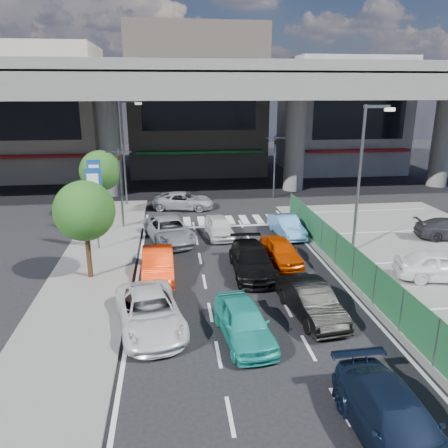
{
  "coord_description": "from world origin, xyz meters",
  "views": [
    {
      "loc": [
        -3.0,
        -15.95,
        8.71
      ],
      "look_at": [
        -0.31,
        5.86,
        1.94
      ],
      "focal_mm": 35.0,
      "sensor_mm": 36.0,
      "label": 1
    }
  ],
  "objects": [
    {
      "name": "ground",
      "position": [
        0.0,
        0.0,
        0.0
      ],
      "size": [
        120.0,
        120.0,
        0.0
      ],
      "primitive_type": "plane",
      "color": "black",
      "rests_on": "ground"
    },
    {
      "name": "sidewalk_left",
      "position": [
        -7.0,
        4.0,
        0.06
      ],
      "size": [
        4.0,
        30.0,
        0.12
      ],
      "primitive_type": "cube",
      "color": "slate",
      "rests_on": "ground"
    },
    {
      "name": "fence_run",
      "position": [
        5.3,
        1.0,
        0.9
      ],
      "size": [
        0.16,
        22.0,
        1.8
      ],
      "primitive_type": null,
      "color": "#1E5932",
      "rests_on": "ground"
    },
    {
      "name": "expressway",
      "position": [
        0.0,
        22.0,
        8.76
      ],
      "size": [
        64.0,
        14.0,
        10.75
      ],
      "color": "#62625D",
      "rests_on": "ground"
    },
    {
      "name": "building_west",
      "position": [
        -16.0,
        31.97,
        6.49
      ],
      "size": [
        12.0,
        10.9,
        13.0
      ],
      "color": "#A39883",
      "rests_on": "ground"
    },
    {
      "name": "building_center",
      "position": [
        0.0,
        32.97,
        7.49
      ],
      "size": [
        14.0,
        10.9,
        15.0
      ],
      "color": "gray",
      "rests_on": "ground"
    },
    {
      "name": "building_east",
      "position": [
        16.0,
        31.97,
        5.99
      ],
      "size": [
        12.0,
        10.9,
        12.0
      ],
      "color": "gray",
      "rests_on": "ground"
    },
    {
      "name": "traffic_light_left",
      "position": [
        -6.2,
        12.0,
        3.94
      ],
      "size": [
        1.6,
        1.24,
        5.2
      ],
      "color": "#595B60",
      "rests_on": "ground"
    },
    {
      "name": "traffic_light_right",
      "position": [
        5.5,
        19.0,
        3.94
      ],
      "size": [
        1.6,
        1.24,
        5.2
      ],
      "color": "#595B60",
      "rests_on": "ground"
    },
    {
      "name": "street_lamp_right",
      "position": [
        7.17,
        6.0,
        4.77
      ],
      "size": [
        1.65,
        0.22,
        8.0
      ],
      "color": "#595B60",
      "rests_on": "ground"
    },
    {
      "name": "street_lamp_left",
      "position": [
        -6.33,
        18.0,
        4.77
      ],
      "size": [
        1.65,
        0.22,
        8.0
      ],
      "color": "#595B60",
      "rests_on": "ground"
    },
    {
      "name": "signboard_near",
      "position": [
        -7.2,
        7.99,
        3.06
      ],
      "size": [
        0.8,
        0.14,
        4.7
      ],
      "color": "#595B60",
      "rests_on": "ground"
    },
    {
      "name": "signboard_far",
      "position": [
        -7.6,
        10.99,
        3.06
      ],
      "size": [
        0.8,
        0.14,
        4.7
      ],
      "color": "#595B60",
      "rests_on": "ground"
    },
    {
      "name": "tree_near",
      "position": [
        -7.0,
        4.0,
        3.39
      ],
      "size": [
        2.8,
        2.8,
        4.8
      ],
      "color": "#382314",
      "rests_on": "ground"
    },
    {
      "name": "tree_far",
      "position": [
        -7.8,
        14.5,
        3.39
      ],
      "size": [
        2.8,
        2.8,
        4.8
      ],
      "color": "#382314",
      "rests_on": "ground"
    },
    {
      "name": "minivan_navy_back",
      "position": [
        2.4,
        -7.54,
        0.69
      ],
      "size": [
        2.09,
        4.82,
        1.38
      ],
      "primitive_type": "imported",
      "rotation": [
        0.0,
        0.0,
        0.03
      ],
      "color": "black",
      "rests_on": "ground"
    },
    {
      "name": "sedan_white_mid_left",
      "position": [
        -3.98,
        -0.95,
        0.68
      ],
      "size": [
        3.12,
        5.24,
        1.36
      ],
      "primitive_type": "imported",
      "rotation": [
        0.0,
        0.0,
        0.18
      ],
      "color": "white",
      "rests_on": "ground"
    },
    {
      "name": "taxi_teal_mid",
      "position": [
        -0.57,
        -2.13,
        0.69
      ],
      "size": [
        2.1,
        4.22,
        1.38
      ],
      "primitive_type": "imported",
      "rotation": [
        0.0,
        0.0,
        0.12
      ],
      "color": "#25AE9E",
      "rests_on": "ground"
    },
    {
      "name": "hatch_black_mid_right",
      "position": [
        2.35,
        -0.82,
        0.69
      ],
      "size": [
        1.98,
        4.34,
        1.38
      ],
      "primitive_type": "imported",
      "rotation": [
        0.0,
        0.0,
        0.13
      ],
      "color": "black",
      "rests_on": "ground"
    },
    {
      "name": "taxi_orange_left",
      "position": [
        -3.78,
        3.77,
        0.69
      ],
      "size": [
        1.57,
        4.22,
        1.38
      ],
      "primitive_type": "imported",
      "rotation": [
        0.0,
        0.0,
        0.03
      ],
      "color": "#F43109",
      "rests_on": "ground"
    },
    {
      "name": "sedan_black_mid",
      "position": [
        0.82,
        3.71,
        0.69
      ],
      "size": [
        2.04,
        4.8,
        1.38
      ],
      "primitive_type": "imported",
      "rotation": [
        0.0,
        0.0,
        -0.02
      ],
      "color": "black",
      "rests_on": "ground"
    },
    {
      "name": "taxi_orange_right",
      "position": [
        2.57,
        4.95,
        0.64
      ],
      "size": [
        1.85,
        3.88,
        1.28
      ],
      "primitive_type": "imported",
      "rotation": [
        0.0,
        0.0,
        0.09
      ],
      "color": "#C83B00",
      "rests_on": "ground"
    },
    {
      "name": "wagon_silver_front_left",
      "position": [
        -3.23,
        9.07,
        0.69
      ],
      "size": [
        3.44,
        5.38,
        1.38
      ],
      "primitive_type": "imported",
      "rotation": [
        0.0,
        0.0,
        0.25
      ],
      "color": "#ABAEB3",
      "rests_on": "ground"
    },
    {
      "name": "sedan_white_front_mid",
      "position": [
        -0.16,
        9.6,
        0.62
      ],
      "size": [
        1.77,
        3.77,
        1.25
      ],
      "primitive_type": "imported",
      "rotation": [
        0.0,
        0.0,
        0.08
      ],
      "color": "silver",
      "rests_on": "ground"
    },
    {
      "name": "kei_truck_front_right",
      "position": [
        4.02,
        9.21,
        0.63
      ],
      "size": [
        1.69,
        3.92,
        1.25
      ],
      "primitive_type": "imported",
      "rotation": [
        0.0,
        0.0,
        0.1
      ],
      "color": "#4C8DC5",
      "rests_on": "ground"
    },
    {
      "name": "crossing_wagon_silver",
      "position": [
        -2.12,
        16.41,
        0.64
      ],
      "size": [
        4.94,
        2.96,
        1.28
      ],
      "primitive_type": "imported",
      "rotation": [
        0.0,
        0.0,
        1.38
      ],
      "color": "#ACAFB3",
      "rests_on": "ground"
    },
    {
      "name": "parked_sedan_white",
      "position": [
        9.55,
        1.74,
        0.78
      ],
      "size": [
        4.5,
        2.56,
        1.44
      ],
      "primitive_type": "imported",
      "rotation": [
        0.0,
        0.0,
        1.36
      ],
      "color": "white",
      "rests_on": "parking_lot"
    },
    {
      "name": "traffic_cone",
      "position": [
        5.9,
        4.89,
        0.4
      ],
      "size": [
        0.43,
        0.43,
        0.69
      ],
      "primitive_type": "cone",
      "rotation": [
        0.0,
        0.0,
        0.25
      ],
      "color": "#F75B0D",
      "rests_on": "parking_lot"
    }
  ]
}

